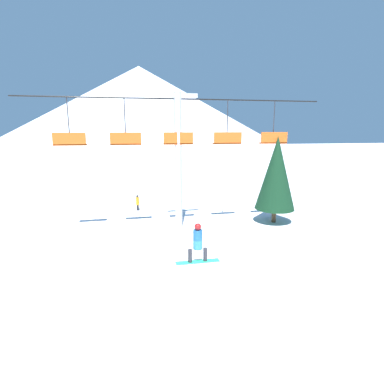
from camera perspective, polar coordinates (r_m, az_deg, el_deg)
name	(u,v)px	position (r m, az deg, el deg)	size (l,w,h in m)	color
ground_plane	(212,321)	(10.77, 3.74, -23.39)	(220.00, 220.00, 0.00)	white
mountain_ridge	(140,111)	(79.80, -9.87, 14.97)	(78.48, 78.48, 21.45)	silver
snow_ramp	(221,305)	(10.01, 5.60, -20.65)	(3.11, 3.38, 1.68)	white
snowboarder	(198,243)	(10.42, 1.11, -9.70)	(1.54, 0.32, 1.41)	#1E9E6B
chairlift	(178,150)	(18.61, -2.64, 7.97)	(18.39, 0.47, 8.38)	#B2B2B7
pine_tree_near	(276,173)	(20.54, 15.75, 3.45)	(2.63, 2.63, 5.79)	#4C3823
distant_skier	(138,202)	(23.60, -10.33, -1.90)	(0.24, 0.24, 1.23)	black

